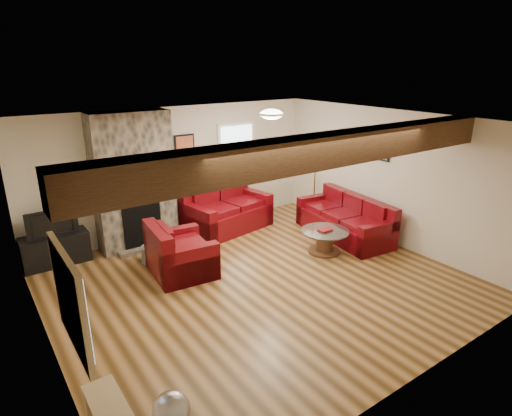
{
  "coord_description": "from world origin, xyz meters",
  "views": [
    {
      "loc": [
        -3.48,
        -4.88,
        3.31
      ],
      "look_at": [
        0.23,
        0.4,
        1.08
      ],
      "focal_mm": 30.0,
      "sensor_mm": 36.0,
      "label": 1
    }
  ],
  "objects_px": {
    "armchair_red": "(181,249)",
    "television": "(51,222)",
    "coffee_table": "(325,241)",
    "tv_cabinet": "(56,249)",
    "sofa_three": "(344,217)",
    "floor_lamp": "(316,157)",
    "loveseat": "(227,208)"
  },
  "relations": [
    {
      "from": "coffee_table",
      "to": "floor_lamp",
      "type": "distance_m",
      "value": 2.26
    },
    {
      "from": "coffee_table",
      "to": "tv_cabinet",
      "type": "relative_size",
      "value": 0.81
    },
    {
      "from": "tv_cabinet",
      "to": "coffee_table",
      "type": "bearing_deg",
      "value": -29.38
    },
    {
      "from": "tv_cabinet",
      "to": "floor_lamp",
      "type": "height_order",
      "value": "floor_lamp"
    },
    {
      "from": "sofa_three",
      "to": "tv_cabinet",
      "type": "distance_m",
      "value": 5.3
    },
    {
      "from": "armchair_red",
      "to": "floor_lamp",
      "type": "height_order",
      "value": "floor_lamp"
    },
    {
      "from": "sofa_three",
      "to": "television",
      "type": "bearing_deg",
      "value": -105.05
    },
    {
      "from": "coffee_table",
      "to": "tv_cabinet",
      "type": "xyz_separation_m",
      "value": [
        -4.09,
        2.3,
        0.06
      ]
    },
    {
      "from": "loveseat",
      "to": "floor_lamp",
      "type": "relative_size",
      "value": 1.09
    },
    {
      "from": "sofa_three",
      "to": "coffee_table",
      "type": "relative_size",
      "value": 2.39
    },
    {
      "from": "floor_lamp",
      "to": "coffee_table",
      "type": "bearing_deg",
      "value": -126.55
    },
    {
      "from": "armchair_red",
      "to": "television",
      "type": "height_order",
      "value": "television"
    },
    {
      "from": "armchair_red",
      "to": "floor_lamp",
      "type": "relative_size",
      "value": 0.67
    },
    {
      "from": "sofa_three",
      "to": "loveseat",
      "type": "bearing_deg",
      "value": -127.94
    },
    {
      "from": "sofa_three",
      "to": "television",
      "type": "xyz_separation_m",
      "value": [
        -4.93,
        1.95,
        0.37
      ]
    },
    {
      "from": "sofa_three",
      "to": "tv_cabinet",
      "type": "bearing_deg",
      "value": -105.05
    },
    {
      "from": "television",
      "to": "floor_lamp",
      "type": "bearing_deg",
      "value": -7.9
    },
    {
      "from": "coffee_table",
      "to": "armchair_red",
      "type": "bearing_deg",
      "value": 162.78
    },
    {
      "from": "television",
      "to": "coffee_table",
      "type": "bearing_deg",
      "value": -29.38
    },
    {
      "from": "loveseat",
      "to": "floor_lamp",
      "type": "xyz_separation_m",
      "value": [
        2.0,
        -0.43,
        0.89
      ]
    },
    {
      "from": "television",
      "to": "floor_lamp",
      "type": "height_order",
      "value": "floor_lamp"
    },
    {
      "from": "sofa_three",
      "to": "armchair_red",
      "type": "bearing_deg",
      "value": -90.65
    },
    {
      "from": "coffee_table",
      "to": "tv_cabinet",
      "type": "distance_m",
      "value": 4.69
    },
    {
      "from": "loveseat",
      "to": "armchair_red",
      "type": "bearing_deg",
      "value": -152.86
    },
    {
      "from": "loveseat",
      "to": "sofa_three",
      "type": "bearing_deg",
      "value": -54.43
    },
    {
      "from": "floor_lamp",
      "to": "sofa_three",
      "type": "bearing_deg",
      "value": -104.63
    },
    {
      "from": "tv_cabinet",
      "to": "television",
      "type": "bearing_deg",
      "value": 0.0
    },
    {
      "from": "coffee_table",
      "to": "floor_lamp",
      "type": "height_order",
      "value": "floor_lamp"
    },
    {
      "from": "armchair_red",
      "to": "tv_cabinet",
      "type": "bearing_deg",
      "value": 52.46
    },
    {
      "from": "coffee_table",
      "to": "television",
      "type": "distance_m",
      "value": 4.72
    },
    {
      "from": "television",
      "to": "tv_cabinet",
      "type": "bearing_deg",
      "value": 0.0
    },
    {
      "from": "sofa_three",
      "to": "tv_cabinet",
      "type": "xyz_separation_m",
      "value": [
        -4.93,
        1.95,
        -0.13
      ]
    }
  ]
}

